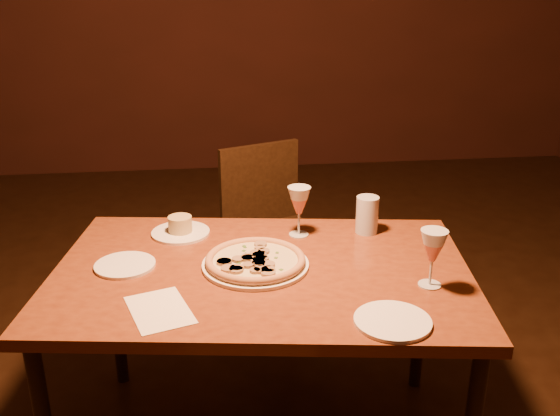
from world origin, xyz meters
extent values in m
cube|color=brown|center=(0.07, 0.22, 0.67)|extent=(1.39, 1.00, 0.04)
cylinder|color=black|center=(-0.46, 0.66, 0.33)|extent=(0.05, 0.05, 0.65)
cylinder|color=black|center=(0.71, 0.49, 0.33)|extent=(0.05, 0.05, 0.65)
cube|color=black|center=(0.22, 1.04, 0.42)|extent=(0.51, 0.51, 0.04)
cube|color=black|center=(0.15, 1.21, 0.63)|extent=(0.38, 0.17, 0.38)
cylinder|color=black|center=(0.13, 0.83, 0.20)|extent=(0.03, 0.03, 0.40)
cylinder|color=black|center=(0.01, 1.13, 0.20)|extent=(0.03, 0.03, 0.40)
cylinder|color=black|center=(0.43, 0.95, 0.20)|extent=(0.03, 0.03, 0.40)
cylinder|color=black|center=(0.31, 1.25, 0.20)|extent=(0.03, 0.03, 0.40)
cylinder|color=white|center=(0.05, 0.23, 0.70)|extent=(0.33, 0.33, 0.01)
cylinder|color=#CBBF8C|center=(0.05, 0.23, 0.71)|extent=(0.30, 0.30, 0.01)
torus|color=tan|center=(0.05, 0.23, 0.71)|extent=(0.31, 0.31, 0.02)
cylinder|color=white|center=(-0.19, 0.52, 0.69)|extent=(0.20, 0.20, 0.01)
cylinder|color=tan|center=(-0.19, 0.52, 0.73)|extent=(0.08, 0.08, 0.06)
cylinder|color=silver|center=(0.47, 0.46, 0.76)|extent=(0.08, 0.08, 0.13)
cylinder|color=white|center=(-0.35, 0.28, 0.69)|extent=(0.19, 0.19, 0.01)
cylinder|color=white|center=(0.39, -0.14, 0.70)|extent=(0.20, 0.20, 0.01)
cube|color=white|center=(-0.23, 0.00, 0.69)|extent=(0.21, 0.26, 0.00)
camera|label=1|loc=(-0.08, -1.51, 1.56)|focal=40.00mm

